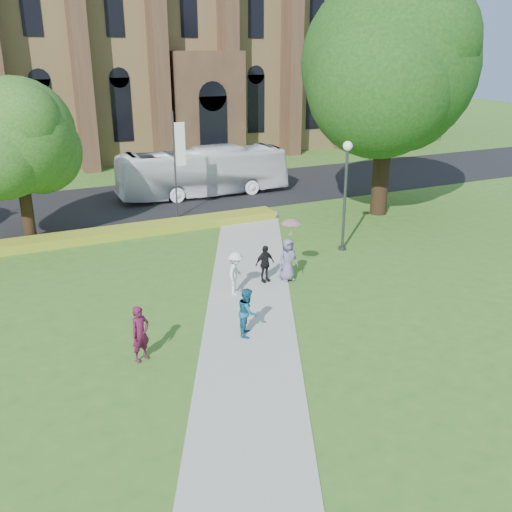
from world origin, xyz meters
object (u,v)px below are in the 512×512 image
large_tree (389,65)px  tour_coach (203,172)px  pedestrian_0 (140,334)px  streetlamp (346,183)px

large_tree → tour_coach: (-7.75, 8.54, -6.78)m
large_tree → pedestrian_0: 21.34m
tour_coach → pedestrian_0: tour_coach is taller
streetlamp → tour_coach: streetlamp is taller
streetlamp → large_tree: 8.73m
large_tree → pedestrian_0: size_ratio=7.35×
large_tree → tour_coach: large_tree is taller
tour_coach → pedestrian_0: 21.24m
streetlamp → tour_coach: bearing=99.8°
large_tree → pedestrian_0: bearing=-148.1°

